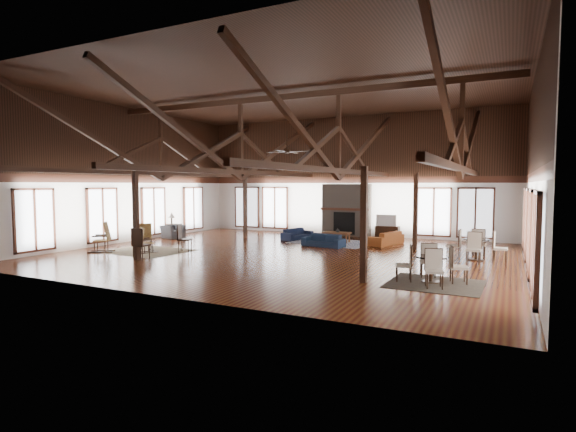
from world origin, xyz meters
The scene contains 31 objects.
floor centered at (0.00, 0.00, 0.00)m, with size 16.00×16.00×0.00m, color #5F3214.
ceiling centered at (0.00, 0.00, 6.00)m, with size 16.00×14.00×0.02m, color black.
wall_back centered at (0.00, 7.00, 3.00)m, with size 16.00×0.02×6.00m, color white.
wall_front centered at (0.00, -7.00, 3.00)m, with size 16.00×0.02×6.00m, color white.
wall_left centered at (-8.00, 0.00, 3.00)m, with size 0.02×14.00×6.00m, color white.
wall_right centered at (8.00, 0.00, 3.00)m, with size 0.02×14.00×6.00m, color white.
roof_truss centered at (0.00, 0.00, 4.03)m, with size 15.60×14.07×3.14m.
post_grid centered at (0.00, 0.00, 1.52)m, with size 8.16×7.16×3.05m.
fireplace centered at (0.00, 6.67, 1.29)m, with size 2.50×0.69×2.60m.
ceiling_fan centered at (0.50, -1.00, 3.73)m, with size 1.60×1.60×0.75m.
sofa_navy_front centered at (0.49, 2.40, 0.26)m, with size 1.77×0.69×0.52m, color #131F34.
sofa_navy_left centered at (-1.59, 4.24, 0.25)m, with size 0.66×1.69×0.49m, color #121A32.
sofa_orange centered at (2.64, 4.19, 0.28)m, with size 0.75×1.93×0.56m, color brown.
coffee_table centered at (0.52, 3.92, 0.41)m, with size 1.22×0.62×0.47m.
vase centered at (0.58, 3.84, 0.56)m, with size 0.18×0.18×0.18m, color #B2B2B2.
armchair centered at (-7.11, 1.92, 0.31)m, with size 0.84×0.96×0.62m, color #323335.
side_table_lamp centered at (-7.60, 2.41, 0.45)m, with size 0.47×0.47×1.20m.
rocking_chair_a centered at (-5.55, -1.46, 0.49)m, with size 0.85×0.89×1.04m.
rocking_chair_b centered at (-4.85, -2.28, 0.46)m, with size 0.64×0.85×0.98m.
rocking_chair_c centered at (-6.43, -2.74, 0.55)m, with size 1.01×0.90×1.16m.
side_chair_a centered at (-3.72, -1.45, 0.63)m, with size 0.59×0.59×1.08m.
side_chair_b centered at (-3.86, -3.52, 0.64)m, with size 0.51×0.51×1.10m.
cafe_table_near centered at (5.59, -2.70, 0.48)m, with size 1.89×1.89×0.96m.
cafe_table_far centered at (6.41, 1.58, 0.51)m, with size 1.95×1.95×1.01m.
cup_near centered at (5.67, -2.69, 0.75)m, with size 0.13×0.13×0.10m, color #B2B2B2.
cup_far centered at (6.32, 1.52, 0.78)m, with size 0.13×0.13×0.10m, color #B2B2B2.
tv_console centered at (2.08, 6.75, 0.28)m, with size 1.13×0.42×0.56m, color black.
television centered at (2.03, 6.75, 0.84)m, with size 0.97×0.13×0.56m, color #B2B2B2.
rug_tan centered at (-5.14, -1.85, 0.01)m, with size 3.05×2.39×0.01m, color tan.
rug_navy centered at (0.41, 3.78, 0.01)m, with size 3.43×2.57×0.01m, color navy.
rug_dark centered at (5.73, -2.86, 0.01)m, with size 2.31×2.10×0.01m, color black.
Camera 1 is at (7.43, -14.81, 2.57)m, focal length 28.00 mm.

